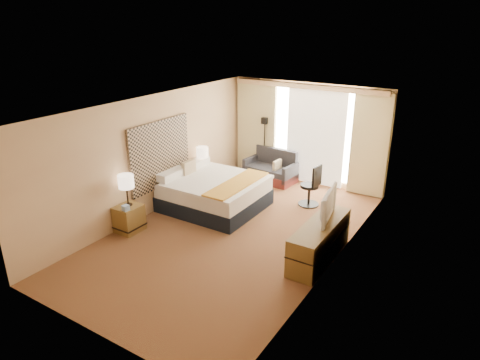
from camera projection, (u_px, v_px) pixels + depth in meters
The scene contains 21 objects.
floor at pixel (234, 233), 8.70m from camera, with size 4.20×7.00×0.02m, color maroon.
ceiling at pixel (233, 106), 7.77m from camera, with size 4.20×7.00×0.02m, color silver.
wall_back at pixel (307, 134), 11.00m from camera, with size 4.20×0.02×2.60m, color #DBB886.
wall_front at pixel (86, 252), 5.47m from camera, with size 4.20×0.02×2.60m, color #DBB886.
wall_left at pixel (153, 155), 9.28m from camera, with size 0.02×7.00×2.60m, color #DBB886.
wall_right at pixel (338, 196), 7.19m from camera, with size 0.02×7.00×2.60m, color #DBB886.
headboard at pixel (160, 154), 9.42m from camera, with size 0.06×1.85×1.50m, color black.
nightstand_left at pixel (129, 218), 8.70m from camera, with size 0.45×0.52×0.55m, color brown.
nightstand_right at pixel (203, 181), 10.68m from camera, with size 0.45×0.52×0.55m, color brown.
media_dresser at pixel (320, 241), 7.67m from camera, with size 0.50×1.80×0.70m, color brown.
window at pixel (316, 134), 10.85m from camera, with size 2.30×0.02×2.30m, color white.
curtains at pixel (306, 130), 10.88m from camera, with size 4.12×0.19×2.56m.
bed at pixel (214, 193), 9.74m from camera, with size 2.06×1.89×1.00m.
loveseat at pixel (271, 171), 11.39m from camera, with size 1.40×0.83×0.84m.
floor_lamp at pixel (264, 135), 11.47m from camera, with size 0.20×0.20×1.62m.
desk_chair at pixel (311, 188), 9.82m from camera, with size 0.48×0.48×0.99m.
lamp_left at pixel (126, 182), 8.44m from camera, with size 0.31×0.31×0.66m.
lamp_right at pixel (202, 153), 10.39m from camera, with size 0.29×0.29×0.61m.
tissue_box at pixel (126, 208), 8.39m from camera, with size 0.12×0.12×0.11m, color #8CB0D9.
telephone at pixel (209, 169), 10.61m from camera, with size 0.17×0.13×0.06m, color black.
television at pixel (324, 204), 7.64m from camera, with size 0.97×0.13×0.56m, color black.
Camera 1 is at (4.21, -6.49, 4.12)m, focal length 32.00 mm.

